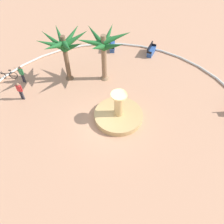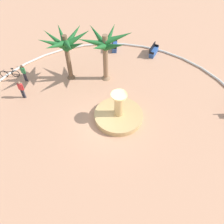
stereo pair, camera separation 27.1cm
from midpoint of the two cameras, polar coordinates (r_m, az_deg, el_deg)
ground_plane at (r=16.78m, az=-0.25°, el=-2.66°), size 80.00×80.00×0.00m
plaza_curb at (r=16.70m, az=-0.25°, el=-2.44°), size 21.71×21.71×0.20m
fountain at (r=16.84m, az=2.12°, el=-0.69°), size 3.63×3.63×2.42m
palm_tree_near_fountain at (r=18.55m, az=-1.23°, el=16.39°), size 4.44×4.03×4.45m
palm_tree_by_curb at (r=18.91m, az=-11.24°, el=16.42°), size 4.31×4.36×4.36m
bench_west at (r=24.09m, az=0.93°, el=16.28°), size 0.96×1.68×1.00m
bench_north at (r=23.65m, az=10.76°, el=14.78°), size 1.43×1.53×1.00m
bicycle_red_frame at (r=22.21m, az=-24.05°, el=8.83°), size 1.69×0.52×0.94m
person_cyclist_helmet at (r=20.98m, az=-21.07°, el=9.35°), size 0.41×0.39×1.64m
person_cyclist_photo at (r=19.30m, az=-21.54°, el=5.46°), size 0.47×0.35×1.66m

